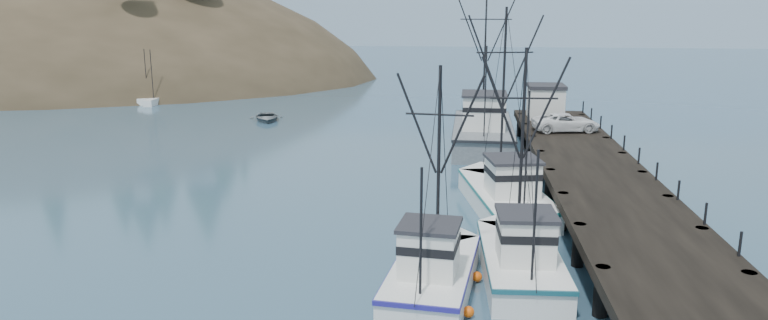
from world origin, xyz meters
TOP-DOWN VIEW (x-y plane):
  - ground at (0.00, 0.00)m, footprint 400.00×400.00m
  - pier at (14.00, 16.00)m, footprint 6.00×44.00m
  - distant_ridge at (10.00, 170.00)m, footprint 360.00×40.00m
  - distant_ridge_far at (-40.00, 185.00)m, footprint 180.00×25.00m
  - moored_sailboats at (-32.89, 56.18)m, footprint 15.78×19.04m
  - trawler_near at (8.70, 4.65)m, footprint 3.53×9.75m
  - trawler_mid at (5.05, 2.76)m, footprint 4.04×9.38m
  - trawler_far at (8.66, 14.64)m, footprint 5.43×11.47m
  - work_vessel at (8.02, 31.82)m, footprint 4.99×15.77m
  - pier_shed at (13.22, 34.00)m, footprint 3.00×3.20m
  - pickup_truck at (14.04, 28.06)m, footprint 5.29×3.10m
  - motorboat at (-12.75, 41.32)m, footprint 4.55×5.45m

SIDE VIEW (x-z plane):
  - ground at x=0.00m, z-range 0.00..0.00m
  - distant_ridge at x=10.00m, z-range -13.00..13.00m
  - distant_ridge_far at x=-40.00m, z-range -9.00..9.00m
  - motorboat at x=-12.75m, z-range -0.49..0.49m
  - moored_sailboats at x=-32.89m, z-range -2.84..3.51m
  - trawler_mid at x=5.05m, z-range -3.94..5.58m
  - trawler_near at x=8.70m, z-range -4.23..5.87m
  - trawler_far at x=8.66m, z-range -5.00..6.64m
  - work_vessel at x=8.02m, z-range -5.37..7.82m
  - pier at x=14.00m, z-range 0.69..2.69m
  - pickup_truck at x=14.04m, z-range 2.00..3.38m
  - pier_shed at x=13.22m, z-range 2.02..4.82m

